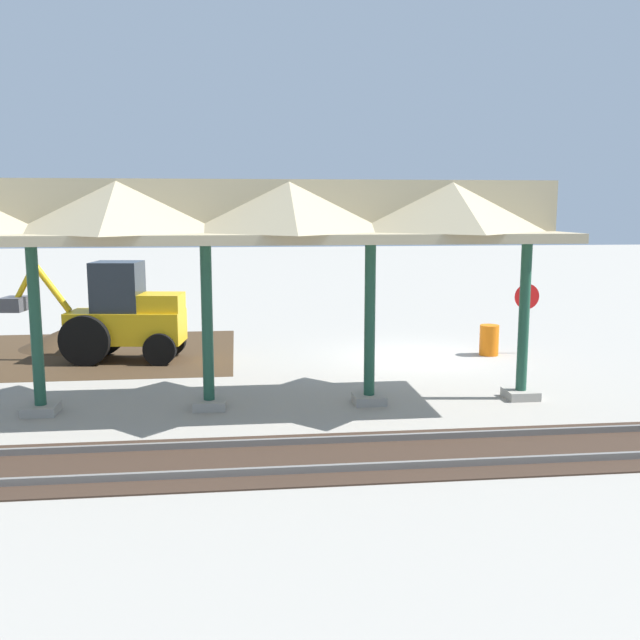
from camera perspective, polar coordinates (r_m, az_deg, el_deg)
The scene contains 8 objects.
ground_plane at distance 20.98m, azimuth 7.63°, elevation -2.97°, with size 120.00×120.00×0.00m, color #9E998E.
dirt_work_zone at distance 22.39m, azimuth -17.48°, elevation -2.54°, with size 8.19×7.00×0.01m, color #42301E.
platform_canopy at distance 15.18m, azimuth -9.22°, elevation 8.30°, with size 15.28×3.20×4.90m.
rail_tracks at distance 13.53m, azimuth 16.26°, elevation -9.84°, with size 60.00×2.58×0.15m.
stop_sign at distance 22.00m, azimuth 16.20°, elevation 1.26°, with size 0.76×0.06×2.09m.
backhoe at distance 20.94m, azimuth -15.63°, elevation 0.29°, with size 5.15×2.07×2.82m.
dirt_mound at distance 23.69m, azimuth -19.58°, elevation -2.04°, with size 5.75×5.75×1.24m, color #42301E.
traffic_barrel at distance 21.60m, azimuth 13.38°, elevation -1.58°, with size 0.56×0.56×0.90m, color orange.
Camera 1 is at (5.15, 19.88, 4.31)m, focal length 40.00 mm.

